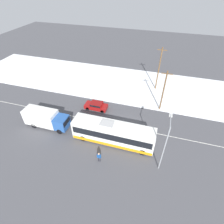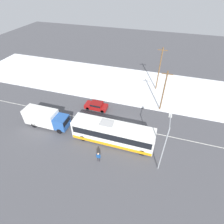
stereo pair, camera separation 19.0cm
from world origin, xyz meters
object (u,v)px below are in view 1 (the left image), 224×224
(box_truck, at_px, (46,118))
(sedan_car, at_px, (96,106))
(pedestrian_at_stop, at_px, (99,156))
(streetlamp, at_px, (166,141))
(utility_pole_roadside, at_px, (163,91))
(utility_pole_snowlot, at_px, (159,69))
(city_bus, at_px, (113,133))

(box_truck, distance_m, sedan_car, 8.98)
(pedestrian_at_stop, relative_size, streetlamp, 0.23)
(box_truck, relative_size, pedestrian_at_stop, 4.30)
(box_truck, height_order, utility_pole_roadside, utility_pole_roadside)
(pedestrian_at_stop, bearing_deg, utility_pole_snowlot, 75.64)
(city_bus, distance_m, utility_pole_roadside, 11.84)
(sedan_car, bearing_deg, pedestrian_at_stop, 112.59)
(sedan_car, height_order, utility_pole_roadside, utility_pole_roadside)
(streetlamp, bearing_deg, utility_pole_snowlot, 97.27)
(sedan_car, relative_size, utility_pole_roadside, 0.54)
(city_bus, distance_m, box_truck, 11.30)
(utility_pole_roadside, relative_size, utility_pole_snowlot, 0.86)
(city_bus, relative_size, pedestrian_at_stop, 7.08)
(city_bus, height_order, utility_pole_snowlot, utility_pole_snowlot)
(streetlamp, xyz_separation_m, utility_pole_roadside, (-0.95, 12.09, -0.65))
(sedan_car, distance_m, streetlamp, 15.53)
(pedestrian_at_stop, relative_size, utility_pole_roadside, 0.22)
(city_bus, relative_size, box_truck, 1.65)
(pedestrian_at_stop, height_order, utility_pole_snowlot, utility_pole_snowlot)
(box_truck, xyz_separation_m, utility_pole_snowlot, (15.82, 16.76, 3.00))
(utility_pole_snowlot, bearing_deg, utility_pole_roadside, -77.97)
(sedan_car, xyz_separation_m, streetlamp, (12.15, -8.83, 3.92))
(city_bus, height_order, streetlamp, streetlamp)
(city_bus, xyz_separation_m, utility_pole_snowlot, (4.53, 16.90, 2.96))
(streetlamp, bearing_deg, pedestrian_at_stop, -167.37)
(box_truck, height_order, sedan_car, box_truck)
(box_truck, bearing_deg, utility_pole_snowlot, 46.64)
(sedan_car, distance_m, utility_pole_roadside, 12.12)
(city_bus, xyz_separation_m, streetlamp, (6.96, -2.16, 2.97))
(sedan_car, relative_size, utility_pole_snowlot, 0.46)
(city_bus, relative_size, sedan_car, 2.88)
(utility_pole_snowlot, bearing_deg, streetlamp, -82.73)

